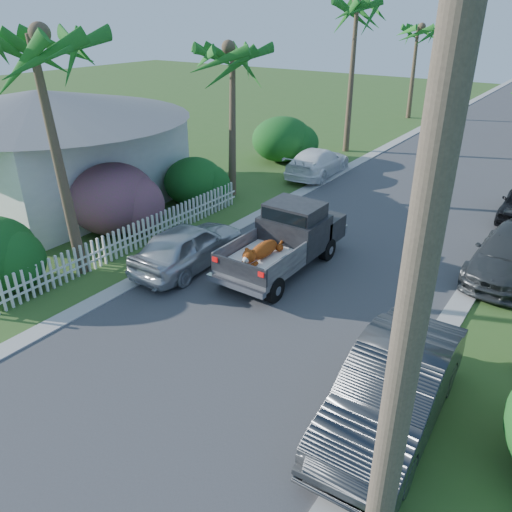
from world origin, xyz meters
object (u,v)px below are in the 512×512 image
Objects in this scene: parked_car_lf at (318,162)px; house_left at (47,151)px; pickup_truck at (289,236)px; palm_l_c at (357,2)px; parked_car_ln at (189,246)px; utility_pole_a at (397,402)px; parked_car_rm at (511,255)px; palm_l_a at (36,36)px; parked_car_rn at (392,392)px; palm_l_d at (419,27)px; palm_l_b at (231,48)px.

house_left reaches higher than parked_car_lf.
pickup_truck is at bearing 1.65° from house_left.
palm_l_c is at bearing -83.93° from parked_car_lf.
parked_car_ln is 0.48× the size of house_left.
palm_l_c is 26.86m from utility_pole_a.
parked_car_rm is 0.53× the size of house_left.
utility_pole_a is (10.60, -18.60, 3.91)m from parked_car_lf.
palm_l_a is 13.03m from utility_pole_a.
pickup_truck is 12.03m from house_left.
palm_l_a is (-11.20, -7.69, 6.24)m from parked_car_rm.
utility_pole_a is at bearing -76.43° from parked_car_rn.
house_left is (-7.00, -15.00, -5.79)m from palm_l_c.
utility_pole_a is at bearing -22.96° from palm_l_a.
parked_car_ln is at bearing -84.21° from palm_l_d.
parked_car_rm is 0.62× the size of palm_l_d.
parked_car_rn is 16.93m from parked_car_lf.
palm_l_c is (0.20, 19.00, 0.98)m from palm_l_a.
utility_pole_a is at bearing -25.82° from house_left.
pickup_truck is 16.95m from palm_l_c.
house_left is at bearing 162.77° from parked_car_rn.
palm_l_c reaches higher than palm_l_d.
palm_l_a reaches higher than house_left.
parked_car_rn is at bearing 118.94° from parked_car_lf.
parked_car_ln is 7.14m from palm_l_a.
parked_car_rn is 0.61× the size of palm_l_a.
palm_l_b is (-1.80, -4.60, 5.46)m from parked_car_lf.
parked_car_rm is 14.95m from palm_l_a.
parked_car_rn is at bearing -40.63° from palm_l_b.
palm_l_c is at bearing 136.63° from parked_car_rm.
palm_l_b is (-5.78, 4.66, 5.14)m from pickup_truck.
parked_car_ln is 9.12m from palm_l_b.
parked_car_lf is 12.58m from house_left.
palm_l_b is 22.00m from palm_l_d.
parked_car_rn is 1.16× the size of parked_car_ln.
parked_car_lf is 0.52× the size of utility_pole_a.
palm_l_c is (-11.00, 11.31, 7.22)m from parked_car_rm.
palm_l_d reaches higher than parked_car_rm.
pickup_truck is at bearing 125.32° from utility_pole_a.
utility_pole_a is (6.62, -9.34, 3.59)m from pickup_truck.
parked_car_lf is at bearing 113.25° from pickup_truck.
palm_l_c reaches higher than palm_l_b.
parked_car_rm is 26.62m from palm_l_d.
palm_l_c is at bearing 115.27° from parked_car_rn.
parked_car_rn reaches higher than parked_car_ln.
pickup_truck reaches higher than parked_car_lf.
utility_pole_a is at bearing -84.86° from parked_car_rm.
utility_pole_a is at bearing -71.42° from palm_l_d.
palm_l_d is (0.30, 22.00, 0.29)m from palm_l_b.
palm_l_a is at bearing 157.04° from utility_pole_a.
parked_car_ln is 29.31m from palm_l_d.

